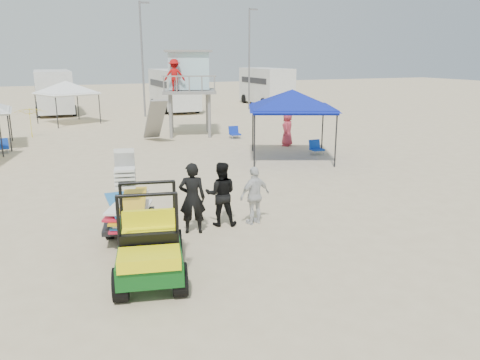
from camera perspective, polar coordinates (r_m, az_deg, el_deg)
name	(u,v)px	position (r m, az deg, el deg)	size (l,w,h in m)	color
ground	(276,283)	(9.41, 4.36, -12.38)	(140.00, 140.00, 0.00)	beige
utility_cart	(149,237)	(9.42, -11.08, -6.85)	(1.69, 2.62, 1.84)	#0B4B14
surf_trailer	(129,207)	(11.61, -13.43, -3.17)	(1.52, 2.29, 1.92)	black
man_left	(192,198)	(11.62, -5.84, -2.23)	(0.66, 0.43, 1.80)	black
man_mid	(221,194)	(12.12, -2.33, -1.71)	(0.82, 0.64, 1.69)	black
man_right	(255,195)	(12.23, 1.82, -1.90)	(0.91, 0.38, 1.55)	silver
lifeguard_tower	(187,74)	(26.38, -6.53, 12.75)	(3.49, 3.49, 4.52)	gray
canopy_blue	(292,93)	(20.04, 6.39, 10.51)	(4.44, 4.44, 3.36)	black
canopy_white_c	(66,83)	(32.75, -20.49, 11.01)	(4.03, 4.03, 3.16)	black
umbrella_b	(31,123)	(27.88, -24.11, 6.42)	(1.79, 1.83, 1.64)	yellow
beach_chair_a	(2,146)	(24.14, -27.03, 3.73)	(0.62, 0.67, 0.64)	#0F39AD
beach_chair_b	(316,147)	(21.48, 9.24, 3.98)	(0.54, 0.58, 0.64)	#0F3BA4
beach_chair_c	(234,132)	(25.39, -0.69, 5.83)	(0.57, 0.60, 0.64)	#0F2AA6
rv_mid_left	(54,90)	(39.00, -21.78, 10.16)	(2.65, 6.50, 3.25)	silver
rv_mid_right	(174,88)	(38.77, -8.11, 11.03)	(2.64, 7.00, 3.25)	silver
rv_far_right	(266,85)	(43.32, 3.18, 11.54)	(2.64, 6.60, 3.25)	silver
light_pole_left	(142,60)	(35.10, -11.82, 14.08)	(0.14, 0.14, 8.00)	slate
light_pole_right	(249,60)	(39.27, 1.13, 14.43)	(0.14, 0.14, 8.00)	slate
distant_beachgoers	(50,130)	(24.50, -22.14, 5.64)	(18.16, 7.77, 1.67)	#B53341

